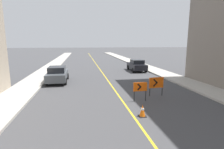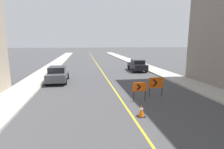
{
  "view_description": "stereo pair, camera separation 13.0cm",
  "coord_description": "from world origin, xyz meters",
  "px_view_note": "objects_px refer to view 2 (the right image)",
  "views": [
    {
      "loc": [
        -2.66,
        7.24,
        3.9
      ],
      "look_at": [
        0.09,
        22.85,
        1.0
      ],
      "focal_mm": 28.0,
      "sensor_mm": 36.0,
      "label": 1
    },
    {
      "loc": [
        -2.53,
        7.22,
        3.9
      ],
      "look_at": [
        0.09,
        22.85,
        1.0
      ],
      "focal_mm": 28.0,
      "sensor_mm": 36.0,
      "label": 2
    }
  ],
  "objects_px": {
    "traffic_cone_fourth": "(141,111)",
    "parked_car_curb_near": "(58,74)",
    "arrow_barricade_secondary": "(156,83)",
    "arrow_barricade_primary": "(140,88)",
    "parked_car_curb_mid": "(137,65)"
  },
  "relations": [
    {
      "from": "arrow_barricade_primary",
      "to": "traffic_cone_fourth",
      "type": "bearing_deg",
      "value": -107.84
    },
    {
      "from": "arrow_barricade_secondary",
      "to": "parked_car_curb_mid",
      "type": "relative_size",
      "value": 0.32
    },
    {
      "from": "traffic_cone_fourth",
      "to": "arrow_barricade_secondary",
      "type": "bearing_deg",
      "value": 56.08
    },
    {
      "from": "arrow_barricade_primary",
      "to": "parked_car_curb_mid",
      "type": "height_order",
      "value": "parked_car_curb_mid"
    },
    {
      "from": "arrow_barricade_secondary",
      "to": "arrow_barricade_primary",
      "type": "bearing_deg",
      "value": -153.85
    },
    {
      "from": "arrow_barricade_secondary",
      "to": "parked_car_curb_mid",
      "type": "height_order",
      "value": "parked_car_curb_mid"
    },
    {
      "from": "arrow_barricade_primary",
      "to": "arrow_barricade_secondary",
      "type": "xyz_separation_m",
      "value": [
        1.56,
        0.94,
        0.04
      ]
    },
    {
      "from": "traffic_cone_fourth",
      "to": "arrow_barricade_primary",
      "type": "distance_m",
      "value": 2.56
    },
    {
      "from": "traffic_cone_fourth",
      "to": "parked_car_curb_mid",
      "type": "distance_m",
      "value": 15.42
    },
    {
      "from": "parked_car_curb_near",
      "to": "parked_car_curb_mid",
      "type": "bearing_deg",
      "value": 27.72
    },
    {
      "from": "traffic_cone_fourth",
      "to": "parked_car_curb_near",
      "type": "relative_size",
      "value": 0.15
    },
    {
      "from": "arrow_barricade_secondary",
      "to": "parked_car_curb_near",
      "type": "height_order",
      "value": "parked_car_curb_near"
    },
    {
      "from": "traffic_cone_fourth",
      "to": "arrow_barricade_primary",
      "type": "bearing_deg",
      "value": 74.16
    },
    {
      "from": "arrow_barricade_secondary",
      "to": "parked_car_curb_near",
      "type": "bearing_deg",
      "value": 137.34
    },
    {
      "from": "parked_car_curb_near",
      "to": "parked_car_curb_mid",
      "type": "relative_size",
      "value": 0.99
    }
  ]
}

